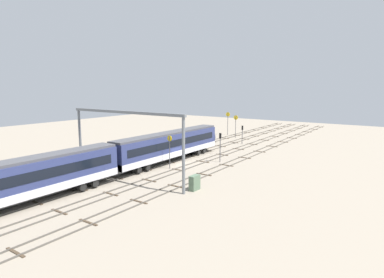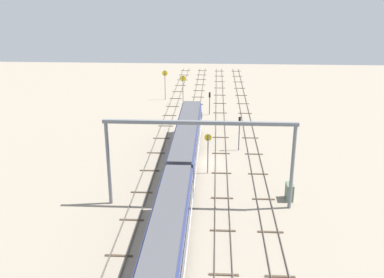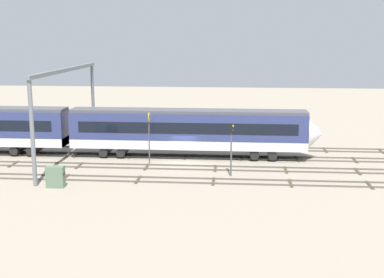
{
  "view_description": "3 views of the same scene",
  "coord_description": "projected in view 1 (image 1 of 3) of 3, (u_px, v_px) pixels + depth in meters",
  "views": [
    {
      "loc": [
        -40.66,
        -30.24,
        12.27
      ],
      "look_at": [
        4.44,
        0.69,
        3.38
      ],
      "focal_mm": 30.32,
      "sensor_mm": 36.0,
      "label": 1
    },
    {
      "loc": [
        -52.12,
        -1.28,
        21.86
      ],
      "look_at": [
        3.23,
        1.74,
        2.06
      ],
      "focal_mm": 40.88,
      "sensor_mm": 36.0,
      "label": 2
    },
    {
      "loc": [
        5.06,
        -49.88,
        12.54
      ],
      "look_at": [
        0.87,
        0.02,
        2.38
      ],
      "focal_mm": 48.75,
      "sensor_mm": 36.0,
      "label": 3
    }
  ],
  "objects": [
    {
      "name": "relay_cabinet",
      "position": [
        195.0,
        183.0,
        38.69
      ],
      "size": [
        1.5,
        0.73,
        1.81
      ],
      "color": "#597259",
      "rests_on": "ground"
    },
    {
      "name": "overhead_gantry",
      "position": [
        125.0,
        129.0,
        41.55
      ],
      "size": [
        0.4,
        19.19,
        9.22
      ],
      "color": "slate",
      "rests_on": "ground"
    },
    {
      "name": "speed_sign_mid_trackside",
      "position": [
        228.0,
        120.0,
        82.31
      ],
      "size": [
        0.14,
        1.08,
        5.83
      ],
      "color": "#4C4C51",
      "rests_on": "ground"
    },
    {
      "name": "track_second_far",
      "position": [
        149.0,
        158.0,
        55.66
      ],
      "size": [
        131.46,
        2.4,
        0.16
      ],
      "color": "#59544C",
      "rests_on": "ground"
    },
    {
      "name": "signal_light_trackside_departure",
      "position": [
        242.0,
        132.0,
        69.28
      ],
      "size": [
        0.31,
        0.32,
        4.0
      ],
      "color": "#4C4C51",
      "rests_on": "ground"
    },
    {
      "name": "track_near_foreground",
      "position": [
        216.0,
        169.0,
        48.22
      ],
      "size": [
        131.46,
        2.4,
        0.16
      ],
      "color": "#59544C",
      "rests_on": "ground"
    },
    {
      "name": "track_with_train",
      "position": [
        169.0,
        162.0,
        53.18
      ],
      "size": [
        131.46,
        2.4,
        0.16
      ],
      "color": "#59544C",
      "rests_on": "ground"
    },
    {
      "name": "train",
      "position": [
        24.0,
        181.0,
        33.29
      ],
      "size": [
        75.2,
        3.24,
        4.8
      ],
      "color": "navy",
      "rests_on": "ground"
    },
    {
      "name": "speed_sign_near_foreground",
      "position": [
        236.0,
        123.0,
        77.75
      ],
      "size": [
        0.14,
        1.08,
        5.46
      ],
      "color": "#4C4C51",
      "rests_on": "ground"
    },
    {
      "name": "speed_sign_far_trackside",
      "position": [
        170.0,
        148.0,
        48.47
      ],
      "size": [
        0.14,
        0.86,
        5.04
      ],
      "color": "#4C4C51",
      "rests_on": "ground"
    },
    {
      "name": "signal_light_trackside_approach",
      "position": [
        220.0,
        143.0,
        52.73
      ],
      "size": [
        0.31,
        0.32,
        4.8
      ],
      "color": "#4C4C51",
      "rests_on": "ground"
    },
    {
      "name": "track_second_near",
      "position": [
        191.0,
        165.0,
        50.7
      ],
      "size": [
        131.46,
        2.4,
        0.16
      ],
      "color": "#59544C",
      "rests_on": "ground"
    },
    {
      "name": "ground_plane",
      "position": [
        180.0,
        164.0,
        51.95
      ],
      "size": [
        147.46,
        147.46,
        0.0
      ],
      "primitive_type": "plane",
      "color": "gray"
    }
  ]
}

